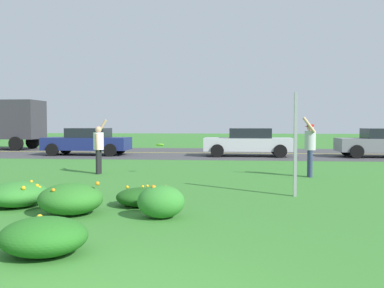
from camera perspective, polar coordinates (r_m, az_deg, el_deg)
ground_plane at (r=13.87m, az=-0.07°, el=-4.21°), size 120.00×120.00×0.00m
highway_strip at (r=24.28m, az=2.42°, el=-1.22°), size 120.00×9.57×0.01m
highway_center_stripe at (r=24.28m, az=2.42°, el=-1.21°), size 120.00×0.16×0.00m
daylily_clump_mid_right at (r=9.32m, az=-22.46°, el=-6.26°), size 1.20×1.25×0.52m
daylily_clump_front_right at (r=8.21m, az=-16.00°, el=-7.11°), size 1.19×1.15×0.62m
daylily_clump_front_left at (r=5.83m, az=-19.34°, el=-11.65°), size 1.13×1.00×0.49m
daylily_clump_near_camera at (r=7.61m, az=-4.19°, el=-7.73°), size 0.85×0.75×0.60m
daylily_clump_mid_left at (r=8.76m, az=-7.00°, el=-7.09°), size 0.98×0.96×0.42m
sign_post_near_path at (r=10.04m, az=13.75°, el=-0.08°), size 0.07×0.10×2.39m
person_thrower_white_shirt at (r=14.49m, az=-12.46°, el=-0.17°), size 0.42×0.49×1.83m
person_catcher_red_cap_gray_shirt at (r=13.82m, az=15.60°, el=-0.09°), size 0.45×0.49×1.90m
frisbee_lime at (r=14.13m, az=-4.34°, el=-0.13°), size 0.27×0.26×0.11m
car_gray_center_left at (r=23.28m, az=24.45°, el=0.18°), size 4.50×2.00×1.45m
car_silver_center_right at (r=22.06m, az=7.60°, el=0.27°), size 4.50×2.00×1.45m
car_navy_rightmost at (r=23.40m, az=-13.90°, el=0.35°), size 4.50×2.00×1.45m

